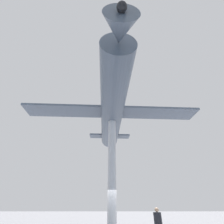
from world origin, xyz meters
name	(u,v)px	position (x,y,z in m)	size (l,w,h in m)	color
support_pylon_central	(112,170)	(0.00, 0.00, 3.76)	(0.58, 0.58, 7.52)	#B7B7BC
suspended_airplane	(112,110)	(-0.02, 0.35, 8.48)	(14.57, 14.77, 3.23)	#4C5666
visitor_person	(158,222)	(-2.61, 0.51, 0.88)	(0.46, 0.38, 1.56)	#383842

